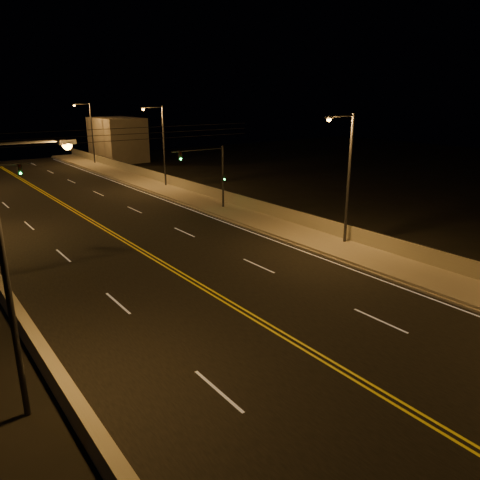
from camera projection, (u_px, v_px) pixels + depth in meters
road at (190, 280)px, 26.31m from camera, size 18.00×120.00×0.02m
sidewalk at (325, 243)px, 32.39m from camera, size 3.60×120.00×0.30m
curb at (305, 249)px, 31.35m from camera, size 0.14×120.00×0.15m
parapet_wall at (342, 230)px, 33.14m from camera, size 0.30×120.00×1.00m
jersey_barrier at (17, 315)px, 21.06m from camera, size 0.45×120.00×0.95m
distant_building_right at (117, 139)px, 73.04m from camera, size 6.00×10.00×6.59m
parapet_rail at (342, 223)px, 32.98m from camera, size 0.06×120.00×0.06m
lane_markings at (191, 280)px, 26.25m from camera, size 17.32×116.00×0.00m
streetlight_1 at (346, 172)px, 30.64m from camera, size 2.55×0.28×8.86m
streetlight_2 at (161, 141)px, 50.71m from camera, size 2.55×0.28×8.86m
streetlight_3 at (90, 129)px, 67.90m from camera, size 2.55×0.28×8.86m
streetlight_4 at (15, 265)px, 13.93m from camera, size 2.55×0.28×8.86m
traffic_signal_right at (213, 171)px, 40.65m from camera, size 5.11×0.31×5.73m
overhead_wires at (115, 135)px, 31.40m from camera, size 22.00×0.03×0.83m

